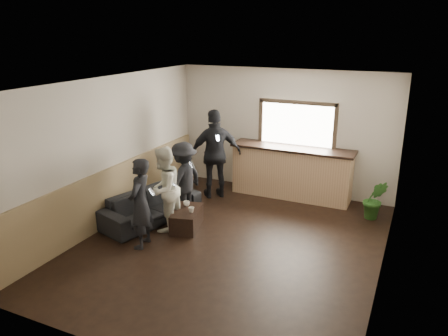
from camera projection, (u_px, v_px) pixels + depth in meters
The scene contains 12 objects.
ground at pixel (230, 244), 7.68m from camera, with size 5.00×6.00×0.01m, color black.
room_shell at pixel (191, 159), 7.53m from camera, with size 5.01×6.01×2.80m.
bar_counter at pixel (292, 169), 9.70m from camera, with size 2.70×0.68×2.13m.
sofa at pixel (151, 206), 8.54m from camera, with size 2.03×0.79×0.59m, color black.
coffee_table at pixel (187, 219), 8.25m from camera, with size 0.46×0.83×0.37m, color black.
cup_a at pixel (186, 204), 8.36m from camera, with size 0.12×0.12×0.10m, color silver.
cup_b at pixel (191, 210), 8.07m from camera, with size 0.11×0.11×0.10m, color silver.
potted_plant at pixel (375, 200), 8.59m from camera, with size 0.45×0.36×0.81m, color #2D6623.
person_a at pixel (140, 203), 7.39m from camera, with size 0.51×0.64×1.58m.
person_b at pixel (164, 189), 8.03m from camera, with size 0.63×0.80×1.60m.
person_c at pixel (183, 179), 8.66m from camera, with size 0.70×1.05×1.52m.
person_d at pixel (215, 154), 9.58m from camera, with size 1.20×1.11×1.98m.
Camera 1 is at (2.80, -6.32, 3.61)m, focal length 35.00 mm.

